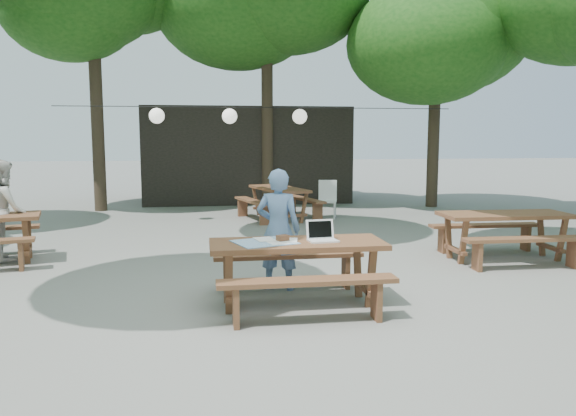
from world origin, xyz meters
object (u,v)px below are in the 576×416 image
(main_picnic_table, at_px, (297,272))
(plastic_chair, at_px, (327,207))
(second_person, at_px, (4,210))
(woman, at_px, (278,229))

(main_picnic_table, height_order, plastic_chair, plastic_chair)
(second_person, bearing_deg, woman, -148.85)
(woman, height_order, plastic_chair, woman)
(woman, height_order, second_person, second_person)
(second_person, bearing_deg, main_picnic_table, -155.04)
(main_picnic_table, bearing_deg, second_person, 143.38)
(second_person, distance_m, plastic_chair, 7.14)
(woman, bearing_deg, second_person, -10.77)
(woman, bearing_deg, plastic_chair, -88.58)
(main_picnic_table, relative_size, plastic_chair, 2.22)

